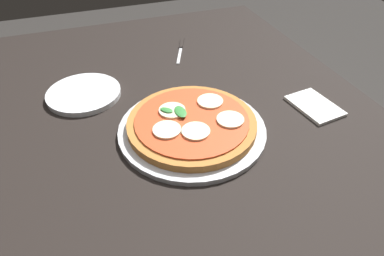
{
  "coord_description": "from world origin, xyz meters",
  "views": [
    {
      "loc": [
        0.61,
        -0.21,
        1.27
      ],
      "look_at": [
        0.04,
        -0.0,
        0.77
      ],
      "focal_mm": 32.3,
      "sensor_mm": 36.0,
      "label": 1
    }
  ],
  "objects_px": {
    "serving_tray": "(192,129)",
    "plate_white": "(84,94)",
    "knife": "(181,47)",
    "pizza": "(193,123)",
    "napkin": "(315,106)",
    "dining_table": "(187,154)"
  },
  "relations": [
    {
      "from": "plate_white",
      "to": "dining_table",
      "type": "bearing_deg",
      "value": 47.65
    },
    {
      "from": "serving_tray",
      "to": "napkin",
      "type": "height_order",
      "value": "serving_tray"
    },
    {
      "from": "pizza",
      "to": "knife",
      "type": "height_order",
      "value": "pizza"
    },
    {
      "from": "serving_tray",
      "to": "knife",
      "type": "xyz_separation_m",
      "value": [
        -0.42,
        0.11,
        -0.0
      ]
    },
    {
      "from": "serving_tray",
      "to": "pizza",
      "type": "height_order",
      "value": "pizza"
    },
    {
      "from": "dining_table",
      "to": "knife",
      "type": "distance_m",
      "value": 0.41
    },
    {
      "from": "plate_white",
      "to": "knife",
      "type": "height_order",
      "value": "plate_white"
    },
    {
      "from": "dining_table",
      "to": "plate_white",
      "type": "bearing_deg",
      "value": -132.35
    },
    {
      "from": "knife",
      "to": "dining_table",
      "type": "bearing_deg",
      "value": -16.39
    },
    {
      "from": "dining_table",
      "to": "plate_white",
      "type": "relative_size",
      "value": 6.99
    },
    {
      "from": "knife",
      "to": "pizza",
      "type": "bearing_deg",
      "value": -14.81
    },
    {
      "from": "pizza",
      "to": "napkin",
      "type": "relative_size",
      "value": 2.25
    },
    {
      "from": "dining_table",
      "to": "pizza",
      "type": "xyz_separation_m",
      "value": [
        0.03,
        0.0,
        0.13
      ]
    },
    {
      "from": "pizza",
      "to": "napkin",
      "type": "distance_m",
      "value": 0.32
    },
    {
      "from": "dining_table",
      "to": "napkin",
      "type": "bearing_deg",
      "value": 81.07
    },
    {
      "from": "serving_tray",
      "to": "plate_white",
      "type": "bearing_deg",
      "value": -137.24
    },
    {
      "from": "serving_tray",
      "to": "dining_table",
      "type": "bearing_deg",
      "value": 179.78
    },
    {
      "from": "serving_tray",
      "to": "napkin",
      "type": "bearing_deg",
      "value": 87.53
    },
    {
      "from": "napkin",
      "to": "plate_white",
      "type": "bearing_deg",
      "value": -114.74
    },
    {
      "from": "pizza",
      "to": "knife",
      "type": "distance_m",
      "value": 0.43
    },
    {
      "from": "napkin",
      "to": "knife",
      "type": "bearing_deg",
      "value": -154.11
    },
    {
      "from": "dining_table",
      "to": "knife",
      "type": "relative_size",
      "value": 7.98
    }
  ]
}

